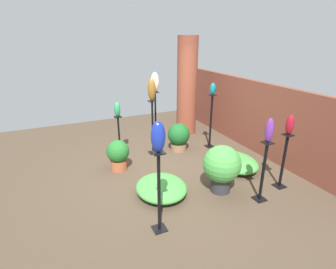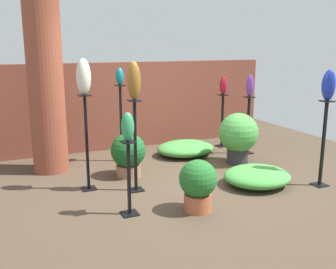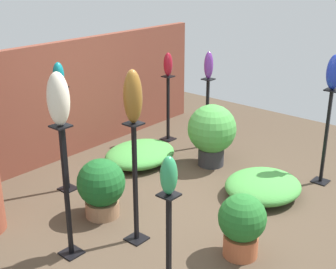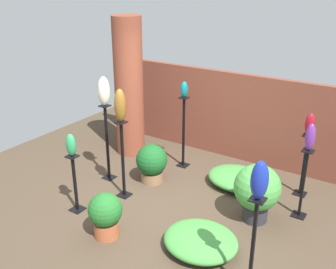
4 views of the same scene
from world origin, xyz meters
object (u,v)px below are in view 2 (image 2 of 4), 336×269
brick_pillar (46,89)px  art_vase_jade (128,127)px  pedestal_jade (129,182)px  pedestal_cobalt (323,147)px  pedestal_violet (248,128)px  art_vase_ruby (223,85)px  potted_plant_mid_right (198,183)px  potted_plant_front_left (238,135)px  pedestal_ruby (222,123)px  potted_plant_near_pillar (128,153)px  pedestal_ivory (87,147)px  art_vase_violet (250,86)px  pedestal_teal (121,127)px  art_vase_teal (120,76)px  art_vase_ivory (84,77)px  art_vase_bronze (134,81)px  pedestal_bronze (135,150)px  art_vase_cobalt (329,85)px

brick_pillar → art_vase_jade: bearing=-73.5°
pedestal_jade → pedestal_cobalt: size_ratio=0.73×
pedestal_violet → art_vase_ruby: art_vase_ruby is taller
potted_plant_mid_right → potted_plant_front_left: bearing=43.4°
pedestal_ruby → potted_plant_near_pillar: 2.50m
pedestal_ivory → art_vase_violet: (3.17, 0.67, 0.66)m
pedestal_teal → pedestal_ivory: pedestal_ivory is taller
art_vase_violet → potted_plant_front_left: art_vase_violet is taller
pedestal_violet → art_vase_jade: size_ratio=3.15×
art_vase_teal → art_vase_ivory: art_vase_ivory is taller
pedestal_jade → pedestal_violet: size_ratio=0.85×
pedestal_ruby → art_vase_jade: bearing=-139.3°
pedestal_cobalt → art_vase_violet: size_ratio=3.11×
brick_pillar → art_vase_ruby: brick_pillar is taller
pedestal_ruby → art_vase_ruby: bearing=45.0°
potted_plant_front_left → potted_plant_near_pillar: bearing=176.5°
art_vase_bronze → potted_plant_front_left: bearing=14.3°
pedestal_ivory → art_vase_violet: 3.31m
art_vase_violet → art_vase_teal: bearing=168.5°
pedestal_bronze → art_vase_jade: bearing=-114.8°
pedestal_jade → art_vase_bronze: size_ratio=1.78×
art_vase_violet → art_vase_jade: bearing=-149.5°
art_vase_cobalt → potted_plant_mid_right: 2.35m
pedestal_jade → potted_plant_mid_right: bearing=-16.3°
pedestal_ivory → art_vase_cobalt: size_ratio=3.15×
pedestal_ivory → potted_plant_near_pillar: size_ratio=1.98×
art_vase_cobalt → art_vase_bronze: size_ratio=0.83×
brick_pillar → pedestal_bronze: brick_pillar is taller
art_vase_ivory → potted_plant_front_left: art_vase_ivory is taller
potted_plant_front_left → potted_plant_near_pillar: (-1.94, 0.12, -0.14)m
pedestal_bronze → art_vase_teal: size_ratio=4.50×
art_vase_cobalt → potted_plant_front_left: art_vase_cobalt is taller
pedestal_bronze → art_vase_ruby: bearing=34.1°
brick_pillar → pedestal_violet: 3.66m
pedestal_violet → art_vase_violet: bearing=180.0°
pedestal_jade → potted_plant_near_pillar: size_ratio=1.34×
pedestal_teal → potted_plant_near_pillar: size_ratio=1.97×
art_vase_jade → art_vase_ruby: size_ratio=0.95×
art_vase_bronze → pedestal_jade: bearing=-114.8°
pedestal_teal → art_vase_teal: bearing=0.0°
brick_pillar → art_vase_jade: brick_pillar is taller
art_vase_bronze → art_vase_ruby: 2.91m
art_vase_violet → art_vase_ivory: 3.25m
pedestal_bronze → pedestal_ruby: pedestal_bronze is taller
pedestal_violet → pedestal_bronze: bearing=-159.0°
pedestal_teal → potted_plant_front_left: (1.80, -0.93, -0.12)m
pedestal_ivory → art_vase_violet: bearing=11.9°
art_vase_violet → potted_plant_front_left: 1.05m
pedestal_teal → potted_plant_mid_right: (0.23, -2.42, -0.26)m
art_vase_jade → art_vase_violet: size_ratio=0.85×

